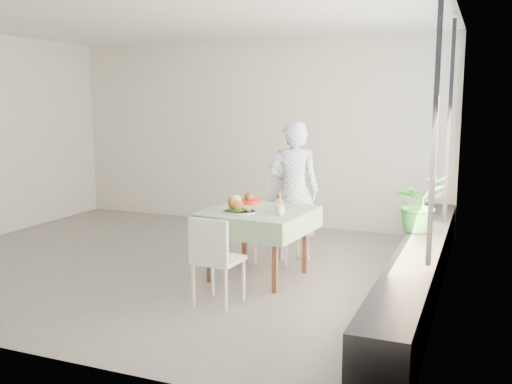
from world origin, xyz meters
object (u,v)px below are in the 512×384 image
at_px(diner, 294,191).
at_px(potted_plant, 418,203).
at_px(chair_near, 218,277).
at_px(cafe_table, 259,236).
at_px(chair_far, 277,236).
at_px(main_dish, 238,207).
at_px(juice_cup_orange, 279,206).

height_order(diner, potted_plant, diner).
bearing_deg(chair_near, cafe_table, 87.17).
relative_size(chair_far, potted_plant, 1.56).
xyz_separation_m(chair_near, main_dish, (-0.11, 0.70, 0.54)).
bearing_deg(potted_plant, diner, 174.92).
relative_size(cafe_table, diner, 0.68).
bearing_deg(chair_far, cafe_table, -86.74).
bearing_deg(chair_far, juice_cup_orange, -68.52).
xyz_separation_m(chair_far, juice_cup_orange, (0.28, -0.70, 0.51)).
bearing_deg(chair_far, diner, 37.01).
relative_size(chair_far, juice_cup_orange, 3.73).
relative_size(cafe_table, juice_cup_orange, 4.40).
height_order(cafe_table, potted_plant, potted_plant).
height_order(main_dish, potted_plant, potted_plant).
bearing_deg(juice_cup_orange, main_dish, -152.98).
bearing_deg(diner, chair_far, 20.28).
distance_m(chair_near, potted_plant, 2.33).
bearing_deg(cafe_table, potted_plant, 23.52).
height_order(diner, juice_cup_orange, diner).
relative_size(juice_cup_orange, potted_plant, 0.42).
bearing_deg(diner, juice_cup_orange, 81.24).
bearing_deg(diner, potted_plant, 158.19).
distance_m(chair_far, main_dish, 1.04).
bearing_deg(cafe_table, chair_near, -92.83).
relative_size(chair_near, potted_plant, 1.37).
bearing_deg(cafe_table, chair_far, 93.26).
distance_m(cafe_table, diner, 0.90).
xyz_separation_m(cafe_table, potted_plant, (1.57, 0.68, 0.35)).
height_order(juice_cup_orange, potted_plant, potted_plant).
height_order(cafe_table, main_dish, main_dish).
xyz_separation_m(chair_far, main_dish, (-0.11, -0.90, 0.50)).
height_order(cafe_table, chair_far, chair_far).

